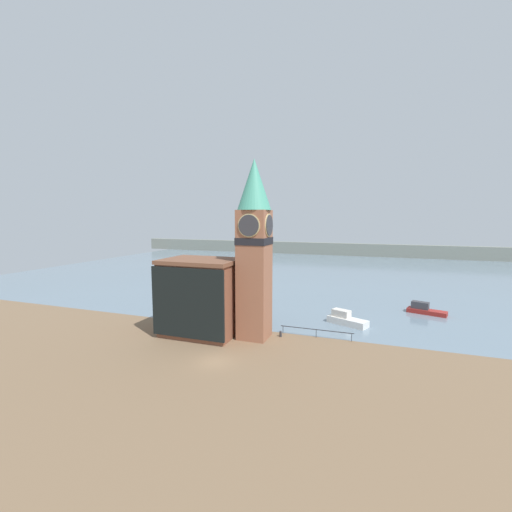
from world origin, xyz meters
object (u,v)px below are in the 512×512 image
at_px(mooring_bollard_near, 281,333).
at_px(boat_far, 425,310).
at_px(clock_tower, 254,245).
at_px(boat_near, 346,319).
at_px(pier_building, 201,297).

bearing_deg(mooring_bollard_near, boat_far, 43.83).
relative_size(boat_far, mooring_bollard_near, 7.54).
height_order(boat_far, mooring_bollard_near, boat_far).
relative_size(clock_tower, boat_near, 3.72).
xyz_separation_m(clock_tower, boat_far, (22.36, 19.75, -11.50)).
bearing_deg(boat_far, boat_near, -121.60).
bearing_deg(pier_building, mooring_bollard_near, 12.80).
height_order(clock_tower, boat_far, clock_tower).
bearing_deg(boat_near, mooring_bollard_near, -107.91).
xyz_separation_m(boat_far, mooring_bollard_near, (-19.17, -18.41, -0.22)).
bearing_deg(boat_near, clock_tower, -113.61).
distance_m(pier_building, mooring_bollard_near, 11.65).
distance_m(pier_building, boat_far, 36.42).
bearing_deg(pier_building, clock_tower, 8.06).
distance_m(boat_near, boat_far, 15.37).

